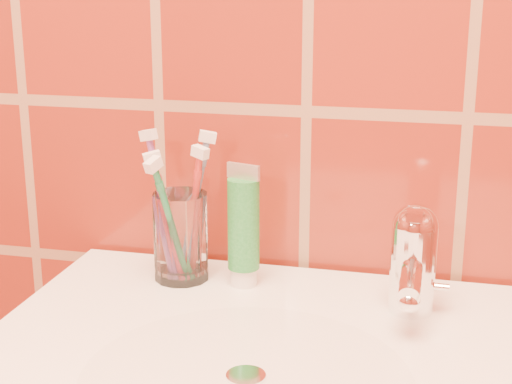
# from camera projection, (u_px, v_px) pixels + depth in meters

# --- Properties ---
(glass_tumbler) EXTENTS (0.08, 0.08, 0.10)m
(glass_tumbler) POSITION_uv_depth(u_px,v_px,m) (181.00, 236.00, 0.91)
(glass_tumbler) COLOR white
(glass_tumbler) RESTS_ON pedestal_sink
(toothpaste_tube) EXTENTS (0.04, 0.04, 0.14)m
(toothpaste_tube) POSITION_uv_depth(u_px,v_px,m) (244.00, 229.00, 0.89)
(toothpaste_tube) COLOR white
(toothpaste_tube) RESTS_ON pedestal_sink
(faucet) EXTENTS (0.05, 0.11, 0.12)m
(faucet) POSITION_uv_depth(u_px,v_px,m) (413.00, 256.00, 0.82)
(faucet) COLOR white
(faucet) RESTS_ON pedestal_sink
(toothbrush_0) EXTENTS (0.09, 0.08, 0.17)m
(toothbrush_0) POSITION_uv_depth(u_px,v_px,m) (168.00, 218.00, 0.89)
(toothbrush_0) COLOR #C22942
(toothbrush_0) RESTS_ON glass_tumbler
(toothbrush_1) EXTENTS (0.09, 0.08, 0.19)m
(toothbrush_1) POSITION_uv_depth(u_px,v_px,m) (194.00, 205.00, 0.91)
(toothbrush_1) COLOR #6989BA
(toothbrush_1) RESTS_ON glass_tumbler
(toothbrush_2) EXTENTS (0.08, 0.07, 0.17)m
(toothbrush_2) POSITION_uv_depth(u_px,v_px,m) (194.00, 214.00, 0.90)
(toothbrush_2) COLOR #B42B26
(toothbrush_2) RESTS_ON glass_tumbler
(toothbrush_3) EXTENTS (0.09, 0.13, 0.18)m
(toothbrush_3) POSITION_uv_depth(u_px,v_px,m) (171.00, 222.00, 0.88)
(toothbrush_3) COLOR #217D4E
(toothbrush_3) RESTS_ON glass_tumbler
(toothbrush_4) EXTENTS (0.10, 0.08, 0.19)m
(toothbrush_4) POSITION_uv_depth(u_px,v_px,m) (163.00, 206.00, 0.91)
(toothbrush_4) COLOR #8B4BA2
(toothbrush_4) RESTS_ON glass_tumbler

